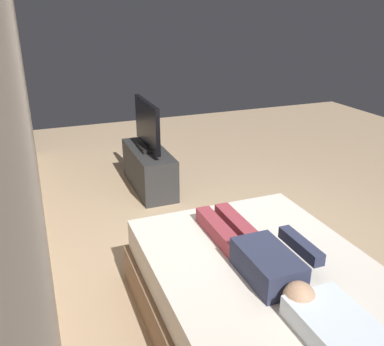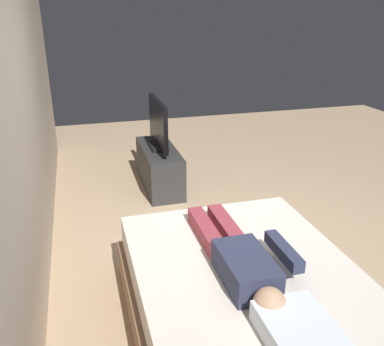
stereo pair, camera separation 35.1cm
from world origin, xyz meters
name	(u,v)px [view 1 (the left image)]	position (x,y,z in m)	size (l,w,h in m)	color
ground_plane	(246,253)	(0.00, 0.00, 0.00)	(10.00, 10.00, 0.00)	tan
back_wall	(20,109)	(0.40, 1.73, 1.40)	(6.40, 0.10, 2.80)	beige
bed	(264,301)	(-0.92, 0.37, 0.26)	(1.94, 1.48, 0.54)	brown
pillow	(335,326)	(-1.57, 0.37, 0.60)	(0.48, 0.34, 0.12)	white
person	(259,255)	(-0.89, 0.42, 0.62)	(1.26, 0.46, 0.18)	#2D334C
remote	(297,241)	(-0.74, 0.02, 0.55)	(0.15, 0.04, 0.02)	black
tv_stand	(149,169)	(1.74, 0.42, 0.25)	(1.10, 0.40, 0.50)	#2D2D2D
tv	(147,127)	(1.74, 0.42, 0.78)	(0.88, 0.20, 0.59)	black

